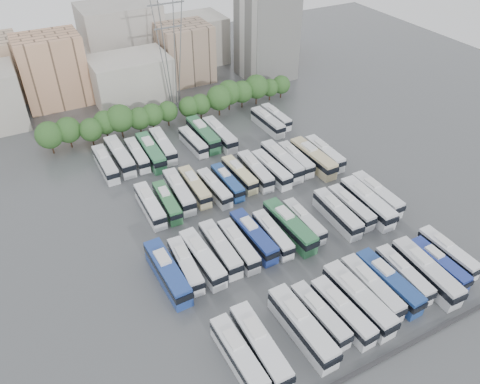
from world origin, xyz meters
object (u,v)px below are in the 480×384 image
bus_r1_s0 (167,272)px  bus_r3_s13 (276,117)px  bus_r0_s2 (260,346)px  bus_r2_s5 (214,188)px  bus_r0_s4 (302,326)px  bus_r0_s13 (448,253)px  bus_r0_s5 (320,315)px  bus_r3_s8 (219,134)px  bus_r2_s6 (227,182)px  electricity_pylon (169,38)px  bus_r2_s13 (324,153)px  bus_r0_s9 (388,282)px  bus_r1_s3 (220,248)px  bus_r2_s4 (195,186)px  bus_r3_s6 (193,142)px  bus_r2_s1 (150,205)px  bus_r2_s7 (239,174)px  bus_r0_s10 (403,274)px  bus_r1_s13 (376,194)px  apartment_tower (267,32)px  bus_r3_s4 (163,145)px  bus_r3_s0 (106,164)px  bus_r2_s9 (271,169)px  bus_r0_s7 (358,299)px  bus_r3_s7 (203,134)px  bus_r1_s4 (238,245)px  bus_r3_s12 (268,122)px  bus_r1_s6 (273,234)px  bus_r1_s7 (289,226)px  bus_r2_s8 (255,171)px  bus_r3_s2 (137,155)px  bus_r0_s12 (439,264)px  bus_r2_s10 (282,161)px  bus_r0_s6 (342,311)px  bus_r1_s5 (253,236)px  bus_r1_s10 (337,213)px  bus_r2_s3 (179,191)px  bus_r1_s1 (185,265)px  bus_r0_s11 (426,272)px  bus_r1_s11 (351,207)px  bus_r0_s1 (239,356)px  bus_r1_s8 (304,221)px  bus_r2_s12 (313,158)px  bus_r3_s1 (120,156)px  bus_r1_s12 (367,202)px  bus_r2_s11 (296,159)px

bus_r1_s0 → bus_r3_s13: bearing=39.2°
bus_r0_s2 → bus_r2_s5: 37.06m
bus_r0_s4 → bus_r0_s13: size_ratio=1.20×
bus_r0_s5 → bus_r3_s8: bearing=76.8°
bus_r0_s5 → bus_r2_s6: (3.02, 35.65, -0.10)m
electricity_pylon → bus_r1_s0: 63.04m
bus_r0_s13 → bus_r2_s13: bus_r2_s13 is taller
bus_r0_s9 → bus_r1_s3: size_ratio=1.04×
bus_r2_s4 → bus_r3_s6: bus_r2_s4 is taller
bus_r2_s1 → bus_r3_s6: (16.35, 17.83, -0.15)m
bus_r0_s2 → bus_r2_s7: bus_r0_s2 is taller
bus_r0_s10 → bus_r1_s13: 20.67m
apartment_tower → bus_r3_s4: (-42.39, -27.32, -11.08)m
bus_r3_s0 → bus_r0_s13: bearing=-51.4°
bus_r2_s9 → bus_r1_s3: bearing=-142.3°
bus_r0_s7 → bus_r3_s6: 53.93m
bus_r0_s10 → bus_r2_s13: (10.19, 34.94, 0.08)m
bus_r1_s3 → bus_r3_s7: size_ratio=0.91×
bus_r1_s4 → bus_r3_s12: bus_r3_s12 is taller
bus_r1_s6 → bus_r1_s7: bus_r1_s7 is taller
bus_r0_s5 → bus_r1_s13: (26.40, 18.34, 0.16)m
bus_r0_s13 → bus_r1_s6: bearing=142.5°
bus_r2_s8 → bus_r3_s2: 26.28m
bus_r0_s12 → bus_r2_s1: size_ratio=0.94×
bus_r2_s1 → bus_r2_s10: size_ratio=0.90×
bus_r0_s6 → bus_r1_s5: 20.32m
apartment_tower → bus_r2_s9: apartment_tower is taller
bus_r1_s4 → bus_r3_s2: (-6.18, 35.64, -0.04)m
bus_r1_s10 → bus_r2_s5: bearing=134.7°
bus_r1_s6 → bus_r1_s13: (23.44, 0.33, 0.22)m
bus_r2_s3 → bus_r3_s7: bearing=56.3°
bus_r1_s1 → bus_r1_s3: bus_r1_s3 is taller
bus_r0_s11 → bus_r1_s4: bearing=142.8°
bus_r2_s3 → bus_r1_s1: bearing=-106.4°
bus_r1_s11 → bus_r0_s12: bearing=-80.1°
bus_r0_s11 → bus_r2_s10: (-3.09, 37.83, -0.04)m
bus_r2_s8 → bus_r2_s9: (3.24, -1.02, -0.01)m
bus_r0_s1 → bus_r1_s1: size_ratio=1.07×
bus_r1_s5 → bus_r1_s8: size_ratio=1.14×
bus_r0_s1 → bus_r0_s11: bus_r0_s11 is taller
bus_r0_s13 → bus_r1_s11: (-6.48, 17.13, 0.02)m
bus_r2_s4 → bus_r2_s13: bus_r2_s13 is taller
bus_r1_s8 → bus_r3_s4: size_ratio=0.87×
bus_r2_s10 → bus_r2_s12: size_ratio=0.97×
bus_r0_s4 → bus_r0_s5: bearing=10.1°
bus_r2_s12 → bus_r3_s1: (-36.39, 20.02, -0.02)m
bus_r0_s2 → bus_r1_s7: 25.14m
bus_r1_s12 → bus_r3_s13: 38.08m
bus_r2_s11 → bus_r3_s2: size_ratio=1.01×
bus_r2_s4 → bus_r3_s12: (26.20, 16.22, 0.05)m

